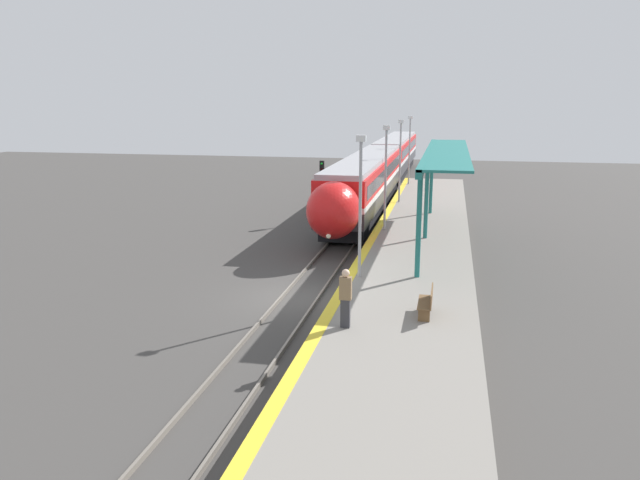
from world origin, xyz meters
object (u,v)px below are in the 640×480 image
Objects in this scene: lamppost_near at (360,197)px; lamppost_far at (400,155)px; train at (382,166)px; lamppost_mid at (386,171)px; platform_bench at (428,302)px; person_waiting at (346,297)px; railway_signal at (322,184)px; lamppost_farthest at (410,146)px.

lamppost_far is at bearing 90.00° from lamppost_near.
lamppost_mid reaches higher than train.
lamppost_mid is at bearing -90.00° from lamppost_far.
platform_bench is 0.28× the size of lamppost_far.
lamppost_far is at bearing 97.03° from platform_bench.
lamppost_near is (2.28, -29.02, 1.81)m from train.
person_waiting reaches higher than platform_bench.
platform_bench is at bearing -69.15° from railway_signal.
railway_signal is at bearing 110.85° from platform_bench.
lamppost_near is (-0.39, 5.58, 2.16)m from person_waiting.
lamppost_far is 9.23m from lamppost_farthest.
person_waiting is at bearing -89.33° from lamppost_farthest.
platform_bench is at bearing -82.97° from lamppost_far.
train reaches higher than platform_bench.
train is 31.15× the size of platform_bench.
person_waiting is at bearing -88.50° from lamppost_mid.
lamppost_far is (-0.39, 24.04, 2.16)m from person_waiting.
railway_signal is 5.75m from lamppost_far.
lamppost_far is at bearing -77.80° from train.
lamppost_mid reaches higher than railway_signal.
lamppost_farthest is (0.00, 27.70, 0.00)m from lamppost_near.
lamppost_farthest reaches higher than railway_signal.
platform_bench is 0.39× the size of railway_signal.
lamppost_far reaches higher than railway_signal.
train is at bearing 149.97° from lamppost_farthest.
platform_bench is 13.80m from lamppost_mid.
lamppost_farthest is at bearing 90.67° from person_waiting.
person_waiting is at bearing -76.49° from railway_signal.
railway_signal is (-7.47, 19.61, 0.99)m from platform_bench.
lamppost_near and lamppost_farthest have the same top height.
lamppost_near is at bearing 93.97° from person_waiting.
train is 26.40× the size of person_waiting.
lamppost_far is (0.00, 9.23, 0.00)m from lamppost_mid.
lamppost_farthest is at bearing 90.00° from lamppost_mid.
lamppost_mid is (2.28, -19.79, 1.81)m from train.
train is 3.20m from lamppost_farthest.
lamppost_mid is at bearing -83.42° from train.
railway_signal is 13.10m from lamppost_farthest.
train reaches higher than railway_signal.
lamppost_near is at bearing 124.58° from platform_bench.
lamppost_farthest is (4.70, 12.11, 1.66)m from railway_signal.
person_waiting is at bearing -86.03° from lamppost_near.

